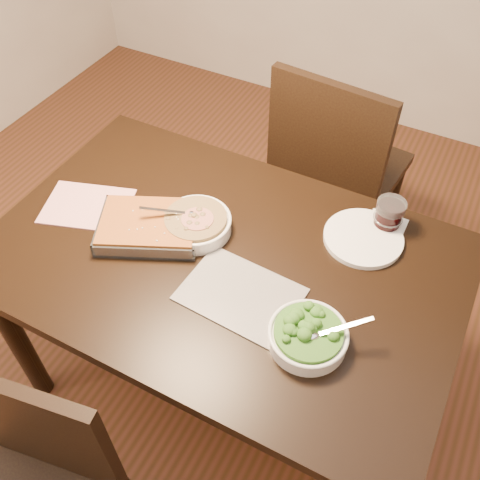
# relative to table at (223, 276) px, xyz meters

# --- Properties ---
(ground) EXTENTS (4.00, 4.00, 0.00)m
(ground) POSITION_rel_table_xyz_m (0.00, 0.00, -0.65)
(ground) COLOR #462914
(ground) RESTS_ON ground
(table) EXTENTS (1.40, 0.90, 0.75)m
(table) POSITION_rel_table_xyz_m (0.00, 0.00, 0.00)
(table) COLOR black
(table) RESTS_ON ground
(magazine_a) EXTENTS (0.32, 0.28, 0.01)m
(magazine_a) POSITION_rel_table_xyz_m (-0.49, -0.02, 0.10)
(magazine_a) COLOR #C43851
(magazine_a) RESTS_ON table
(magazine_b) EXTENTS (0.33, 0.25, 0.01)m
(magazine_b) POSITION_rel_table_xyz_m (0.11, -0.10, 0.10)
(magazine_b) COLOR #2A2A32
(magazine_b) RESTS_ON table
(coaster) EXTENTS (0.12, 0.12, 0.00)m
(coaster) POSITION_rel_table_xyz_m (0.40, 0.34, 0.10)
(coaster) COLOR white
(coaster) RESTS_ON table
(stew_bowl) EXTENTS (0.22, 0.22, 0.08)m
(stew_bowl) POSITION_rel_table_xyz_m (-0.12, 0.06, 0.13)
(stew_bowl) COLOR white
(stew_bowl) RESTS_ON table
(broccoli_bowl) EXTENTS (0.21, 0.21, 0.08)m
(broccoli_bowl) POSITION_rel_table_xyz_m (0.34, -0.15, 0.12)
(broccoli_bowl) COLOR white
(broccoli_bowl) RESTS_ON table
(baking_dish) EXTENTS (0.37, 0.33, 0.05)m
(baking_dish) POSITION_rel_table_xyz_m (-0.24, -0.02, 0.12)
(baking_dish) COLOR silver
(baking_dish) RESTS_ON table
(wine_tumbler) EXTENTS (0.09, 0.09, 0.10)m
(wine_tumbler) POSITION_rel_table_xyz_m (0.40, 0.34, 0.15)
(wine_tumbler) COLOR black
(wine_tumbler) RESTS_ON coaster
(dinner_plate) EXTENTS (0.24, 0.24, 0.02)m
(dinner_plate) POSITION_rel_table_xyz_m (0.35, 0.26, 0.10)
(dinner_plate) COLOR white
(dinner_plate) RESTS_ON table
(chair_far) EXTENTS (0.51, 0.51, 1.00)m
(chair_far) POSITION_rel_table_xyz_m (0.09, 0.78, -0.10)
(chair_far) COLOR black
(chair_far) RESTS_ON ground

